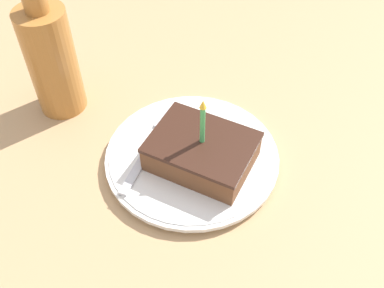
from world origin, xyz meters
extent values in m
cube|color=tan|center=(0.00, 0.00, -0.02)|extent=(2.40, 2.40, 0.04)
cylinder|color=white|center=(0.02, -0.02, 0.01)|extent=(0.24, 0.24, 0.02)
cylinder|color=white|center=(0.02, -0.02, 0.01)|extent=(0.25, 0.25, 0.01)
cube|color=brown|center=(0.02, 0.00, 0.04)|extent=(0.10, 0.14, 0.04)
cube|color=#381E14|center=(0.02, 0.00, 0.06)|extent=(0.11, 0.14, 0.01)
cylinder|color=#4CBF66|center=(0.02, 0.00, 0.09)|extent=(0.01, 0.01, 0.06)
cone|color=yellow|center=(0.02, 0.00, 0.13)|extent=(0.01, 0.01, 0.01)
cube|color=silver|center=(0.06, -0.08, 0.02)|extent=(0.13, 0.03, 0.00)
cube|color=silver|center=(-0.03, -0.09, 0.02)|extent=(0.05, 0.03, 0.00)
cylinder|color=#B27233|center=(0.00, -0.26, 0.09)|extent=(0.08, 0.08, 0.17)
camera|label=1|loc=(0.39, 0.17, 0.51)|focal=42.00mm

